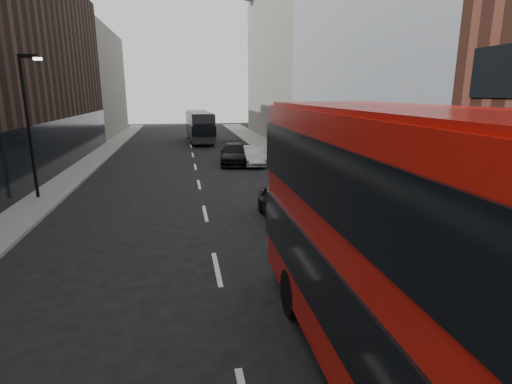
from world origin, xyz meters
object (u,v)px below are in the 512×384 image
car_c (235,154)px  street_lamp (29,117)px  grey_bus (199,126)px  red_bus (457,276)px  car_b (253,156)px  car_a (281,203)px

car_c → street_lamp: bearing=-135.6°
grey_bus → car_c: size_ratio=1.95×
street_lamp → red_bus: size_ratio=0.55×
grey_bus → car_b: 15.94m
street_lamp → red_bus: 20.31m
car_b → car_a: bearing=-92.3°
street_lamp → red_bus: bearing=-57.0°
street_lamp → grey_bus: size_ratio=0.68×
grey_bus → car_a: grey_bus is taller
car_c → car_b: bearing=-25.9°
street_lamp → car_a: street_lamp is taller
car_a → car_b: (1.15, 13.34, 0.02)m
street_lamp → grey_bus: (9.33, 23.56, -2.41)m
street_lamp → car_a: (11.46, -5.34, -3.50)m
street_lamp → car_c: 14.73m
red_bus → car_a: size_ratio=3.17×
car_b → car_c: (-1.32, 0.84, 0.06)m
street_lamp → car_b: 15.34m
red_bus → car_c: (0.24, 25.83, -2.07)m
street_lamp → car_c: size_ratio=1.32×
street_lamp → car_b: (12.61, 8.00, -3.47)m
grey_bus → car_a: bearing=-88.2°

